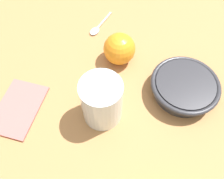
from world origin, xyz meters
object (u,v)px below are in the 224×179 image
smoothie_glass (102,102)px  teaspoon (96,30)px  ceramic_bowl (184,87)px  orange_fruit (119,49)px

smoothie_glass → teaspoon: bearing=35.4°
ceramic_bowl → orange_fruit: orange_fruit is taller
orange_fruit → teaspoon: size_ratio=0.74×
smoothie_glass → teaspoon: (22.26, 15.82, -5.20)cm
smoothie_glass → orange_fruit: 16.94cm
teaspoon → smoothie_glass: bearing=36.0°
ceramic_bowl → teaspoon: size_ratio=1.48×
smoothie_glass → ceramic_bowl: smoothie_glass is taller
smoothie_glass → teaspoon: size_ratio=1.06×
orange_fruit → teaspoon: 13.27cm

